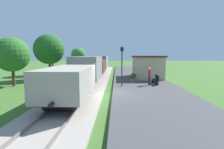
# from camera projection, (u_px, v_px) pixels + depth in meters

# --- Properties ---
(ground_plane) EXTENTS (160.00, 160.00, 0.00)m
(ground_plane) POSITION_uv_depth(u_px,v_px,m) (110.00, 96.00, 13.22)
(ground_plane) COLOR #3D6628
(platform_slab) EXTENTS (6.00, 60.00, 0.25)m
(platform_slab) POSITION_uv_depth(u_px,v_px,m) (152.00, 94.00, 13.12)
(platform_slab) COLOR #424244
(platform_slab) RESTS_ON ground
(track_ballast) EXTENTS (3.80, 60.00, 0.12)m
(track_ballast) POSITION_uv_depth(u_px,v_px,m) (79.00, 95.00, 13.27)
(track_ballast) COLOR #9E9389
(track_ballast) RESTS_ON ground
(rail_near) EXTENTS (0.07, 60.00, 0.14)m
(rail_near) POSITION_uv_depth(u_px,v_px,m) (88.00, 93.00, 13.24)
(rail_near) COLOR slate
(rail_near) RESTS_ON track_ballast
(rail_far) EXTENTS (0.07, 60.00, 0.14)m
(rail_far) POSITION_uv_depth(u_px,v_px,m) (70.00, 93.00, 13.28)
(rail_far) COLOR slate
(rail_far) RESTS_ON track_ballast
(freight_train) EXTENTS (2.50, 26.00, 2.72)m
(freight_train) POSITION_uv_depth(u_px,v_px,m) (93.00, 68.00, 20.68)
(freight_train) COLOR gray
(freight_train) RESTS_ON rail_near
(station_hut) EXTENTS (3.50, 5.80, 2.78)m
(station_hut) POSITION_uv_depth(u_px,v_px,m) (147.00, 66.00, 21.90)
(station_hut) COLOR tan
(station_hut) RESTS_ON platform_slab
(bench_near_hut) EXTENTS (0.42, 1.50, 0.91)m
(bench_near_hut) POSITION_uv_depth(u_px,v_px,m) (156.00, 79.00, 16.86)
(bench_near_hut) COLOR black
(bench_near_hut) RESTS_ON platform_slab
(person_waiting) EXTENTS (0.34, 0.43, 1.71)m
(person_waiting) POSITION_uv_depth(u_px,v_px,m) (149.00, 75.00, 16.28)
(person_waiting) COLOR black
(person_waiting) RESTS_ON platform_slab
(potted_planter) EXTENTS (0.64, 0.64, 0.92)m
(potted_planter) POSITION_uv_depth(u_px,v_px,m) (133.00, 77.00, 18.84)
(potted_planter) COLOR #9E6642
(potted_planter) RESTS_ON platform_slab
(lamp_post_near) EXTENTS (0.28, 0.28, 3.70)m
(lamp_post_near) POSITION_uv_depth(u_px,v_px,m) (122.00, 59.00, 15.53)
(lamp_post_near) COLOR #193823
(lamp_post_near) RESTS_ON platform_slab
(tree_trackside_mid) EXTENTS (3.39, 3.39, 4.85)m
(tree_trackside_mid) POSITION_uv_depth(u_px,v_px,m) (12.00, 55.00, 16.86)
(tree_trackside_mid) COLOR #4C3823
(tree_trackside_mid) RESTS_ON ground
(tree_trackside_far) EXTENTS (3.86, 3.86, 5.78)m
(tree_trackside_far) POSITION_uv_depth(u_px,v_px,m) (49.00, 49.00, 21.98)
(tree_trackside_far) COLOR #4C3823
(tree_trackside_far) RESTS_ON ground
(tree_field_left) EXTENTS (3.61, 3.61, 6.10)m
(tree_field_left) POSITION_uv_depth(u_px,v_px,m) (52.00, 48.00, 27.07)
(tree_field_left) COLOR #4C3823
(tree_field_left) RESTS_ON ground
(tree_field_distant) EXTENTS (2.85, 2.85, 4.54)m
(tree_field_distant) POSITION_uv_depth(u_px,v_px,m) (78.00, 55.00, 33.37)
(tree_field_distant) COLOR #4C3823
(tree_field_distant) RESTS_ON ground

